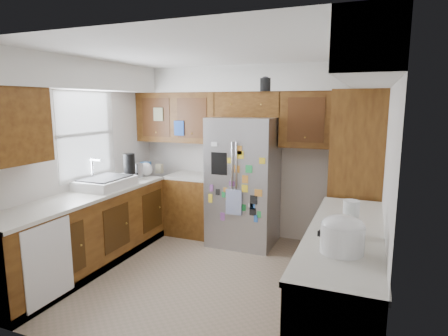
{
  "coord_description": "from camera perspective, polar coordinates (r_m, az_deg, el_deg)",
  "views": [
    {
      "loc": [
        1.66,
        -3.7,
        2.0
      ],
      "look_at": [
        0.04,
        0.35,
        1.24
      ],
      "focal_mm": 30.0,
      "sensor_mm": 36.0,
      "label": 1
    }
  ],
  "objects": [
    {
      "name": "bridge_cabinet",
      "position": [
        5.39,
        3.9,
        9.65
      ],
      "size": [
        0.96,
        0.34,
        0.35
      ],
      "primitive_type": "cube",
      "color": "#45230D",
      "rests_on": "fridge"
    },
    {
      "name": "room_shell",
      "position": [
        4.43,
        -1.73,
        7.65
      ],
      "size": [
        3.64,
        3.24,
        2.52
      ],
      "color": "silver",
      "rests_on": "ground"
    },
    {
      "name": "rice_cooker",
      "position": [
        2.88,
        17.6,
        -9.46
      ],
      "size": [
        0.32,
        0.31,
        0.28
      ],
      "color": "white",
      "rests_on": "right_counter_run"
    },
    {
      "name": "fridge_top_items",
      "position": [
        5.34,
        3.74,
        13.0
      ],
      "size": [
        0.83,
        0.33,
        0.31
      ],
      "color": "#1927CB",
      "rests_on": "bridge_cabinet"
    },
    {
      "name": "paper_towel",
      "position": [
        3.26,
        18.75,
        -7.2
      ],
      "size": [
        0.13,
        0.13,
        0.29
      ],
      "primitive_type": "cylinder",
      "color": "white",
      "rests_on": "right_counter_run"
    },
    {
      "name": "right_counter_run",
      "position": [
        3.59,
        17.7,
        -16.62
      ],
      "size": [
        0.63,
        2.25,
        0.92
      ],
      "color": "#45230D",
      "rests_on": "ground"
    },
    {
      "name": "left_counter_clutter",
      "position": [
        5.58,
        -12.85,
        -0.11
      ],
      "size": [
        0.3,
        0.81,
        0.38
      ],
      "color": "black",
      "rests_on": "left_counter_run"
    },
    {
      "name": "sink_assembly",
      "position": [
        5.04,
        -17.62,
        -2.12
      ],
      "size": [
        0.52,
        0.7,
        0.37
      ],
      "color": "white",
      "rests_on": "left_counter_run"
    },
    {
      "name": "fridge",
      "position": [
        5.29,
        3.0,
        -2.07
      ],
      "size": [
        0.9,
        0.79,
        1.8
      ],
      "color": "#9E9EA3",
      "rests_on": "ground"
    },
    {
      "name": "pantry",
      "position": [
        4.94,
        19.53,
        -1.43
      ],
      "size": [
        0.6,
        0.9,
        2.15
      ],
      "primitive_type": "cube",
      "color": "#45230D",
      "rests_on": "ground"
    },
    {
      "name": "left_counter_run",
      "position": [
        5.05,
        -16.57,
        -8.62
      ],
      "size": [
        1.36,
        3.2,
        0.92
      ],
      "color": "#45230D",
      "rests_on": "ground"
    },
    {
      "name": "floor",
      "position": [
        4.52,
        -2.25,
        -16.32
      ],
      "size": [
        3.6,
        3.6,
        0.0
      ],
      "primitive_type": "plane",
      "color": "gray",
      "rests_on": "ground"
    }
  ]
}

